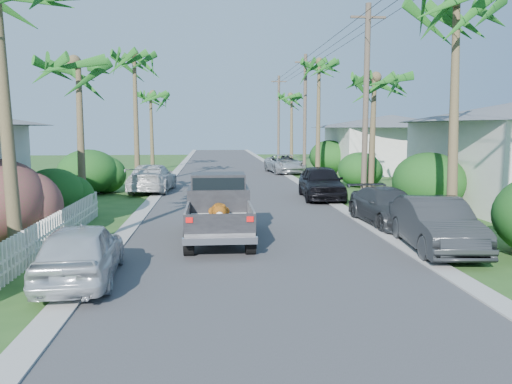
{
  "coord_description": "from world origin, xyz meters",
  "views": [
    {
      "loc": [
        -1.34,
        -9.36,
        3.46
      ],
      "look_at": [
        0.08,
        6.96,
        1.4
      ],
      "focal_mm": 35.0,
      "sensor_mm": 36.0,
      "label": 1
    }
  ],
  "objects": [
    {
      "name": "utility_pole_b",
      "position": [
        5.6,
        13.0,
        4.6
      ],
      "size": [
        1.6,
        0.26,
        9.0
      ],
      "color": "brown",
      "rests_on": "ground"
    },
    {
      "name": "shrub_r_d",
      "position": [
        8.0,
        30.0,
        1.3
      ],
      "size": [
        3.2,
        3.52,
        2.6
      ],
      "primitive_type": "ellipsoid",
      "color": "#123F17",
      "rests_on": "ground"
    },
    {
      "name": "shrub_r_b",
      "position": [
        7.8,
        11.0,
        1.25
      ],
      "size": [
        3.0,
        3.3,
        2.5
      ],
      "primitive_type": "ellipsoid",
      "color": "#123F17",
      "rests_on": "ground"
    },
    {
      "name": "utility_pole_c",
      "position": [
        5.6,
        28.0,
        4.6
      ],
      "size": [
        1.6,
        0.26,
        9.0
      ],
      "color": "brown",
      "rests_on": "ground"
    },
    {
      "name": "palm_l_d",
      "position": [
        -6.5,
        34.0,
        6.44
      ],
      "size": [
        4.4,
        4.4,
        7.7
      ],
      "color": "olive",
      "rests_on": "ground"
    },
    {
      "name": "ground",
      "position": [
        0.0,
        0.0,
        0.0
      ],
      "size": [
        120.0,
        120.0,
        0.0
      ],
      "primitive_type": "plane",
      "color": "#2B511E",
      "rests_on": "ground"
    },
    {
      "name": "curb_right",
      "position": [
        4.3,
        25.0,
        0.03
      ],
      "size": [
        0.6,
        100.0,
        0.06
      ],
      "primitive_type": "cube",
      "color": "#A5A39E",
      "rests_on": "ground"
    },
    {
      "name": "picket_fence",
      "position": [
        -6.0,
        5.5,
        0.5
      ],
      "size": [
        0.1,
        11.0,
        1.0
      ],
      "primitive_type": "cube",
      "color": "white",
      "rests_on": "ground"
    },
    {
      "name": "palm_l_b",
      "position": [
        -6.8,
        12.0,
        6.15
      ],
      "size": [
        4.4,
        4.4,
        7.4
      ],
      "color": "olive",
      "rests_on": "ground"
    },
    {
      "name": "parked_car_lf",
      "position": [
        -4.7,
        18.62,
        0.76
      ],
      "size": [
        2.5,
        5.39,
        1.52
      ],
      "primitive_type": "imported",
      "rotation": [
        0.0,
        0.0,
        3.07
      ],
      "color": "silver",
      "rests_on": "ground"
    },
    {
      "name": "palm_l_c",
      "position": [
        -6.0,
        22.0,
        7.91
      ],
      "size": [
        4.4,
        4.4,
        9.2
      ],
      "color": "olive",
      "rests_on": "ground"
    },
    {
      "name": "parked_car_rd",
      "position": [
        4.37,
        29.77,
        0.73
      ],
      "size": [
        3.05,
        5.53,
        1.47
      ],
      "primitive_type": "imported",
      "rotation": [
        0.0,
        0.0,
        0.12
      ],
      "color": "#B7BBBF",
      "rests_on": "ground"
    },
    {
      "name": "palm_r_d",
      "position": [
        6.5,
        40.0,
        6.74
      ],
      "size": [
        4.4,
        4.4,
        8.0
      ],
      "color": "olive",
      "rests_on": "ground"
    },
    {
      "name": "parked_car_ln",
      "position": [
        -4.35,
        1.99,
        0.69
      ],
      "size": [
        1.93,
        4.15,
        1.38
      ],
      "primitive_type": "imported",
      "rotation": [
        0.0,
        0.0,
        3.22
      ],
      "color": "silver",
      "rests_on": "ground"
    },
    {
      "name": "pickup_truck",
      "position": [
        -1.17,
        6.39,
        1.01
      ],
      "size": [
        1.98,
        5.12,
        2.06
      ],
      "color": "black",
      "rests_on": "ground"
    },
    {
      "name": "house_right_far",
      "position": [
        13.0,
        30.0,
        2.12
      ],
      "size": [
        9.0,
        8.0,
        4.6
      ],
      "color": "silver",
      "rests_on": "ground"
    },
    {
      "name": "road",
      "position": [
        0.0,
        25.0,
        0.01
      ],
      "size": [
        8.0,
        100.0,
        0.02
      ],
      "primitive_type": "cube",
      "color": "#38383A",
      "rests_on": "ground"
    },
    {
      "name": "parked_car_rm",
      "position": [
        5.0,
        8.11,
        0.65
      ],
      "size": [
        2.14,
        4.63,
        1.31
      ],
      "primitive_type": "imported",
      "rotation": [
        0.0,
        0.0,
        0.07
      ],
      "color": "#2D2F32",
      "rests_on": "ground"
    },
    {
      "name": "palm_r_b",
      "position": [
        6.6,
        15.0,
        5.95
      ],
      "size": [
        4.4,
        4.4,
        7.2
      ],
      "color": "olive",
      "rests_on": "ground"
    },
    {
      "name": "shrub_r_c",
      "position": [
        7.5,
        20.0,
        1.05
      ],
      "size": [
        2.6,
        2.86,
        2.1
      ],
      "primitive_type": "ellipsoid",
      "color": "#123F17",
      "rests_on": "ground"
    },
    {
      "name": "parked_car_rf",
      "position": [
        4.04,
        15.0,
        0.83
      ],
      "size": [
        2.27,
        4.98,
        1.66
      ],
      "primitive_type": "imported",
      "rotation": [
        0.0,
        0.0,
        -0.07
      ],
      "color": "black",
      "rests_on": "ground"
    },
    {
      "name": "shrub_l_d",
      "position": [
        -8.0,
        18.0,
        1.2
      ],
      "size": [
        3.2,
        3.52,
        2.4
      ],
      "primitive_type": "ellipsoid",
      "color": "#123F17",
      "rests_on": "ground"
    },
    {
      "name": "shrub_l_c",
      "position": [
        -7.4,
        10.0,
        1.0
      ],
      "size": [
        2.4,
        2.64,
        2.0
      ],
      "primitive_type": "ellipsoid",
      "color": "#123F17",
      "rests_on": "ground"
    },
    {
      "name": "palm_r_a",
      "position": [
        6.3,
        6.0,
        7.42
      ],
      "size": [
        4.4,
        4.4,
        8.7
      ],
      "color": "olive",
      "rests_on": "ground"
    },
    {
      "name": "curb_left",
      "position": [
        -4.3,
        25.0,
        0.03
      ],
      "size": [
        0.6,
        100.0,
        0.06
      ],
      "primitive_type": "cube",
      "color": "#A5A39E",
      "rests_on": "ground"
    },
    {
      "name": "utility_pole_d",
      "position": [
        5.6,
        43.0,
        4.6
      ],
      "size": [
        1.6,
        0.26,
        9.0
      ],
      "color": "brown",
      "rests_on": "ground"
    },
    {
      "name": "parked_car_rn",
      "position": [
        5.0,
        4.2,
        0.75
      ],
      "size": [
        2.02,
        4.67,
        1.49
      ],
      "primitive_type": "imported",
      "rotation": [
        0.0,
        0.0,
        -0.1
      ],
      "color": "#282A2C",
      "rests_on": "ground"
    },
    {
      "name": "palm_r_c",
      "position": [
        6.2,
        26.0,
        8.11
      ],
      "size": [
        4.4,
        4.4,
        9.4
      ],
      "color": "olive",
      "rests_on": "ground"
    }
  ]
}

